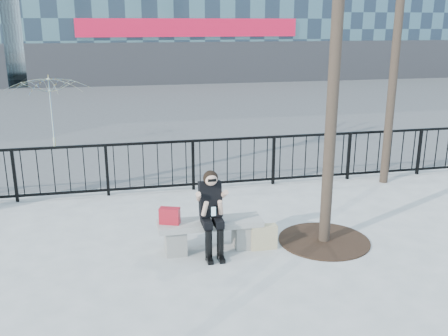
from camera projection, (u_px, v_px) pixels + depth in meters
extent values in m
plane|color=gray|center=(210.00, 249.00, 7.97)|extent=(120.00, 120.00, 0.00)
cube|color=#474747|center=(147.00, 104.00, 22.04)|extent=(60.00, 23.00, 0.01)
cube|color=black|center=(183.00, 141.00, 10.48)|extent=(14.00, 0.05, 0.05)
cube|color=black|center=(184.00, 185.00, 10.75)|extent=(14.00, 0.05, 0.05)
cube|color=#2D2D30|center=(190.00, 63.00, 28.84)|extent=(18.00, 0.08, 2.40)
cube|color=red|center=(190.00, 28.00, 28.22)|extent=(12.60, 0.12, 1.00)
cylinder|color=black|center=(338.00, 3.00, 7.21)|extent=(0.18, 0.18, 7.50)
cylinder|color=black|center=(398.00, 22.00, 10.34)|extent=(0.18, 0.18, 7.00)
cylinder|color=black|center=(324.00, 240.00, 8.26)|extent=(1.50, 1.50, 0.02)
cube|color=slate|center=(176.00, 241.00, 7.80)|extent=(0.32, 0.38, 0.40)
cube|color=slate|center=(244.00, 235.00, 8.03)|extent=(0.32, 0.38, 0.40)
cube|color=gray|center=(210.00, 223.00, 7.84)|extent=(1.65, 0.46, 0.09)
cube|color=#A61421|center=(170.00, 216.00, 7.69)|extent=(0.34, 0.25, 0.26)
cube|color=beige|center=(264.00, 237.00, 7.94)|extent=(0.42, 0.15, 0.40)
imported|color=yellow|center=(51.00, 113.00, 13.90)|extent=(2.76, 2.79, 2.12)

